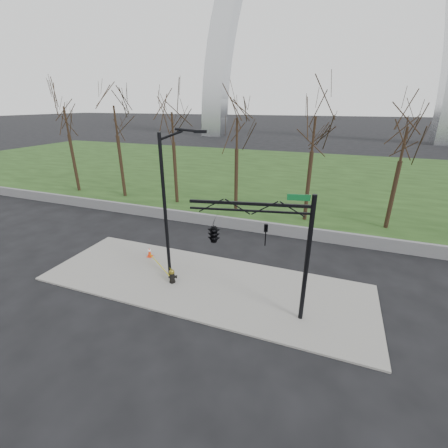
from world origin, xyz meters
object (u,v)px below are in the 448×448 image
at_px(traffic_cone, 149,252).
at_px(traffic_signal_mast, 232,233).
at_px(street_light, 168,199).
at_px(fire_hydrant, 172,276).

distance_m(traffic_cone, traffic_signal_mast, 8.32).
distance_m(traffic_cone, street_light, 5.21).
bearing_deg(traffic_signal_mast, fire_hydrant, 150.89).
relative_size(fire_hydrant, traffic_signal_mast, 0.14).
bearing_deg(fire_hydrant, traffic_cone, 123.37).
relative_size(fire_hydrant, traffic_cone, 1.31).
relative_size(traffic_cone, traffic_signal_mast, 0.11).
height_order(fire_hydrant, street_light, street_light).
bearing_deg(street_light, traffic_signal_mast, -37.65).
xyz_separation_m(traffic_cone, traffic_signal_mast, (6.68, -3.27, 3.73)).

